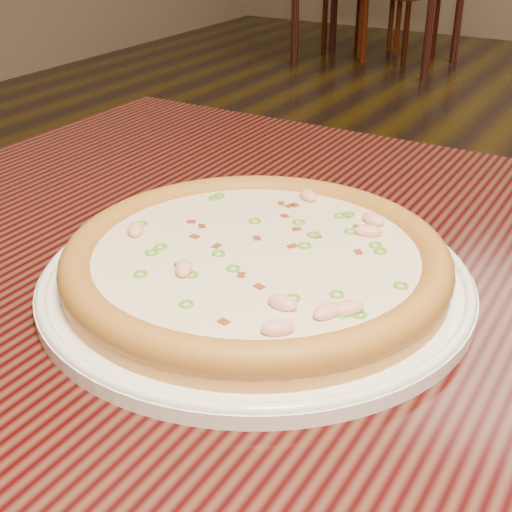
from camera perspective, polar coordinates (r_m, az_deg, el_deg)
The scene contains 3 objects.
hero_table at distance 0.67m, azimuth 11.28°, elevation -10.56°, with size 1.20×0.80×0.75m.
plate at distance 0.61m, azimuth 0.00°, elevation -1.77°, with size 0.37×0.37×0.02m.
pizza at distance 0.60m, azimuth 0.02°, elevation -0.25°, with size 0.33×0.33×0.03m.
Camera 1 is at (0.07, -1.38, 1.06)m, focal length 50.00 mm.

